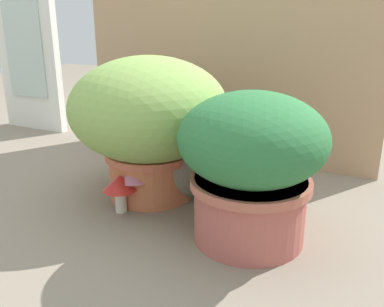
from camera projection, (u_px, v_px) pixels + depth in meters
name	position (u px, v px, depth m)	size (l,w,h in m)	color
ground_plane	(147.00, 203.00, 1.35)	(6.00, 6.00, 0.00)	gray
cardboard_backdrop	(223.00, 66.00, 1.68)	(1.25, 0.03, 0.76)	tan
window_panel_white	(28.00, 56.00, 2.12)	(0.38, 0.05, 0.76)	white
grass_planter	(149.00, 117.00, 1.33)	(0.51, 0.51, 0.46)	#C16942
leafy_planter	(251.00, 162.00, 1.07)	(0.38, 0.38, 0.40)	#B25A50
cat	(191.00, 161.00, 1.37)	(0.30, 0.34, 0.32)	gray
mushroom_ornament_pink	(134.00, 177.00, 1.28)	(0.11, 0.11, 0.14)	beige
mushroom_ornament_red	(120.00, 185.00, 1.26)	(0.11, 0.11, 0.12)	beige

